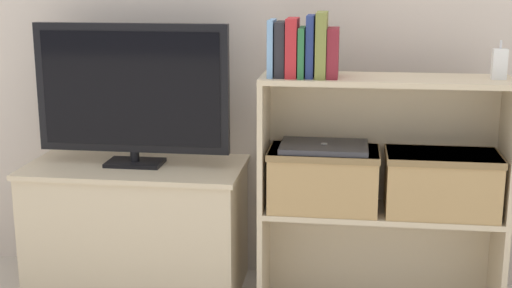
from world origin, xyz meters
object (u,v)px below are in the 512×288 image
at_px(book_charcoal, 281,49).
at_px(book_forest, 302,52).
at_px(book_crimson, 292,48).
at_px(storage_basket_right, 441,181).
at_px(book_olive, 322,45).
at_px(storage_basket_left, 323,176).
at_px(tv_stand, 138,226).
at_px(book_maroon, 333,53).
at_px(book_skyblue, 272,48).
at_px(baby_monitor, 499,64).
at_px(tv, 132,91).
at_px(book_navy, 311,46).
at_px(laptop, 324,147).

relative_size(book_charcoal, book_forest, 1.11).
relative_size(book_crimson, storage_basket_right, 0.51).
bearing_deg(book_crimson, book_olive, -0.00).
relative_size(book_crimson, book_olive, 0.90).
distance_m(book_crimson, storage_basket_left, 0.49).
relative_size(book_forest, storage_basket_right, 0.43).
bearing_deg(book_forest, tv_stand, 170.63).
xyz_separation_m(book_crimson, book_maroon, (0.14, -0.00, -0.02)).
bearing_deg(book_skyblue, baby_monitor, 2.40).
height_order(tv, book_olive, book_olive).
height_order(storage_basket_left, storage_basket_right, same).
bearing_deg(book_maroon, baby_monitor, 3.31).
height_order(book_maroon, storage_basket_left, book_maroon).
xyz_separation_m(book_forest, storage_basket_left, (0.08, 0.02, -0.46)).
bearing_deg(book_charcoal, baby_monitor, 2.51).
distance_m(book_navy, book_olive, 0.04).
relative_size(tv_stand, book_charcoal, 4.41).
bearing_deg(book_olive, laptop, 48.19).
bearing_deg(book_navy, tv_stand, 171.02).
bearing_deg(book_skyblue, book_maroon, 0.00).
height_order(book_skyblue, book_forest, book_skyblue).
bearing_deg(book_navy, book_olive, 0.00).
height_order(tv_stand, laptop, laptop).
distance_m(tv_stand, book_maroon, 1.07).
xyz_separation_m(book_olive, laptop, (0.02, 0.02, -0.37)).
relative_size(tv, book_olive, 3.31).
bearing_deg(book_crimson, book_charcoal, -180.00).
relative_size(book_crimson, book_forest, 1.18).
height_order(tv, laptop, tv).
xyz_separation_m(book_maroon, storage_basket_left, (-0.02, 0.02, -0.46)).
height_order(book_forest, book_olive, book_olive).
relative_size(book_skyblue, storage_basket_left, 0.50).
bearing_deg(baby_monitor, book_olive, -176.91).
distance_m(tv_stand, book_charcoal, 0.95).
height_order(tv_stand, book_skyblue, book_skyblue).
bearing_deg(book_skyblue, storage_basket_left, 5.41).
height_order(book_forest, book_navy, book_navy).
xyz_separation_m(book_forest, baby_monitor, (0.68, 0.03, -0.03)).
xyz_separation_m(tv, book_crimson, (0.63, -0.11, 0.19)).
xyz_separation_m(book_forest, book_maroon, (0.11, 0.00, -0.00)).
relative_size(book_crimson, storage_basket_left, 0.51).
xyz_separation_m(book_charcoal, storage_basket_right, (0.59, 0.02, -0.47)).
height_order(book_olive, storage_basket_right, book_olive).
bearing_deg(tv, book_maroon, -7.95).
bearing_deg(storage_basket_left, book_forest, -167.75).
distance_m(baby_monitor, storage_basket_left, 0.74).
relative_size(book_olive, laptop, 0.72).
bearing_deg(book_olive, book_maroon, 0.00).
bearing_deg(book_forest, storage_basket_right, 2.05).
xyz_separation_m(tv, storage_basket_left, (0.75, -0.09, -0.29)).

